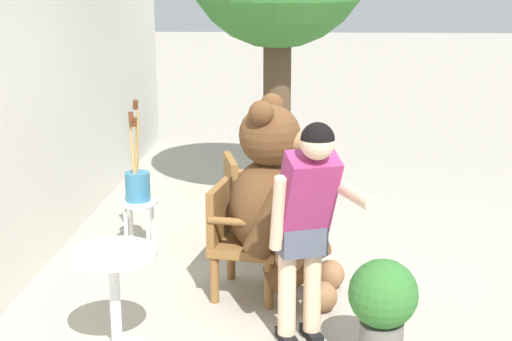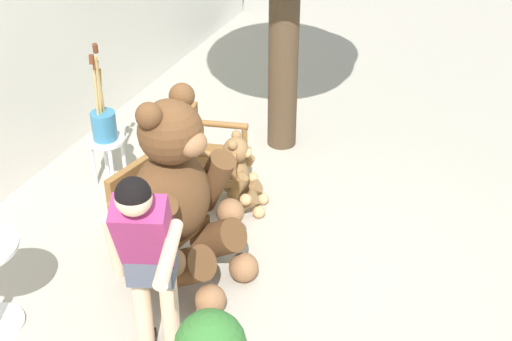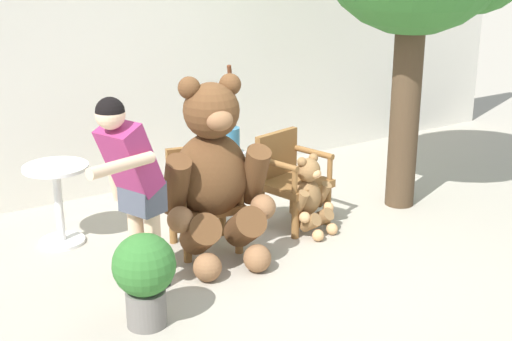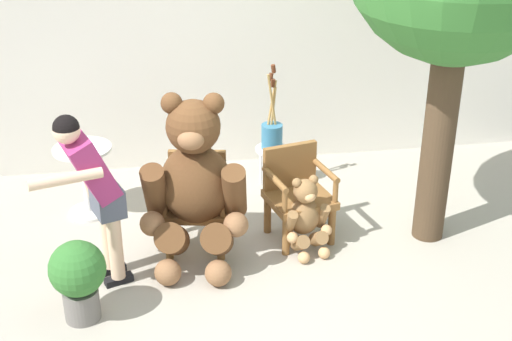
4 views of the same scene
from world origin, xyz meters
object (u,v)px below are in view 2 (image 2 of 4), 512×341
(person_visitor, at_px, (147,251))
(white_stool, at_px, (107,149))
(wooden_chair_left, at_px, (153,217))
(wooden_chair_right, at_px, (208,158))
(teddy_bear_large, at_px, (180,195))
(brush_bucket, at_px, (103,121))
(teddy_bear_small, at_px, (239,174))

(person_visitor, xyz_separation_m, white_stool, (1.71, 1.48, -0.56))
(wooden_chair_left, relative_size, person_visitor, 0.56)
(wooden_chair_right, height_order, teddy_bear_large, teddy_bear_large)
(teddy_bear_large, xyz_separation_m, brush_bucket, (0.89, 1.25, -0.12))
(white_stool, distance_m, brush_bucket, 0.28)
(teddy_bear_small, height_order, white_stool, teddy_bear_small)
(teddy_bear_large, distance_m, teddy_bear_small, 1.05)
(wooden_chair_left, bearing_deg, white_stool, 48.84)
(teddy_bear_large, bearing_deg, teddy_bear_small, -0.99)
(wooden_chair_left, xyz_separation_m, white_stool, (0.87, 0.99, -0.11))
(wooden_chair_left, distance_m, brush_bucket, 1.33)
(teddy_bear_large, xyz_separation_m, white_stool, (0.89, 1.25, -0.40))
(wooden_chair_right, distance_m, brush_bucket, 1.01)
(wooden_chair_right, bearing_deg, wooden_chair_left, 179.96)
(white_stool, bearing_deg, teddy_bear_large, -125.46)
(brush_bucket, bearing_deg, white_stool, -86.62)
(wooden_chair_left, bearing_deg, wooden_chair_right, -0.04)
(teddy_bear_small, bearing_deg, wooden_chair_right, 94.79)
(person_visitor, relative_size, white_stool, 3.36)
(brush_bucket, bearing_deg, person_visitor, -139.18)
(teddy_bear_small, bearing_deg, white_stool, 93.66)
(person_visitor, height_order, brush_bucket, person_visitor)
(wooden_chair_left, height_order, teddy_bear_large, teddy_bear_large)
(teddy_bear_large, bearing_deg, white_stool, 54.54)
(person_visitor, bearing_deg, teddy_bear_small, 6.58)
(teddy_bear_small, bearing_deg, teddy_bear_large, 179.01)
(person_visitor, bearing_deg, teddy_bear_large, 15.27)
(wooden_chair_right, bearing_deg, teddy_bear_small, -85.21)
(teddy_bear_small, relative_size, white_stool, 1.59)
(wooden_chair_right, distance_m, person_visitor, 1.89)
(teddy_bear_small, distance_m, person_visitor, 1.89)
(wooden_chair_left, height_order, brush_bucket, brush_bucket)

